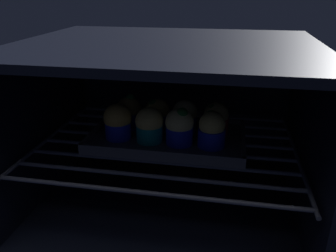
{
  "coord_description": "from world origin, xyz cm",
  "views": [
    {
      "loc": [
        12.52,
        -44.12,
        45.87
      ],
      "look_at": [
        0.0,
        23.27,
        17.45
      ],
      "focal_mm": 36.59,
      "sensor_mm": 36.0,
      "label": 1
    }
  ],
  "objects_px": {
    "muffin_row1_col0": "(129,113)",
    "muffin_row1_col2": "(185,117)",
    "muffin_row0_col0": "(118,122)",
    "muffin_row0_col1": "(149,125)",
    "muffin_row0_col3": "(212,129)",
    "muffin_row0_col2": "(180,126)",
    "muffin_row1_col3": "(216,119)",
    "muffin_row1_col1": "(157,115)",
    "baking_tray": "(168,138)"
  },
  "relations": [
    {
      "from": "muffin_row1_col0",
      "to": "muffin_row1_col2",
      "type": "distance_m",
      "value": 0.13
    },
    {
      "from": "muffin_row0_col0",
      "to": "muffin_row0_col1",
      "type": "bearing_deg",
      "value": -2.22
    },
    {
      "from": "muffin_row0_col3",
      "to": "muffin_row0_col2",
      "type": "bearing_deg",
      "value": -179.79
    },
    {
      "from": "muffin_row1_col2",
      "to": "muffin_row0_col0",
      "type": "bearing_deg",
      "value": -155.91
    },
    {
      "from": "muffin_row0_col2",
      "to": "muffin_row1_col3",
      "type": "distance_m",
      "value": 0.1
    },
    {
      "from": "muffin_row0_col1",
      "to": "muffin_row1_col1",
      "type": "distance_m",
      "value": 0.07
    },
    {
      "from": "muffin_row1_col1",
      "to": "muffin_row1_col2",
      "type": "relative_size",
      "value": 0.98
    },
    {
      "from": "muffin_row0_col1",
      "to": "muffin_row1_col1",
      "type": "bearing_deg",
      "value": 88.67
    },
    {
      "from": "muffin_row0_col0",
      "to": "muffin_row1_col3",
      "type": "distance_m",
      "value": 0.21
    },
    {
      "from": "baking_tray",
      "to": "muffin_row0_col0",
      "type": "height_order",
      "value": "muffin_row0_col0"
    },
    {
      "from": "muffin_row0_col3",
      "to": "muffin_row1_col0",
      "type": "relative_size",
      "value": 0.96
    },
    {
      "from": "muffin_row0_col0",
      "to": "muffin_row0_col1",
      "type": "height_order",
      "value": "muffin_row0_col0"
    },
    {
      "from": "muffin_row1_col0",
      "to": "muffin_row1_col2",
      "type": "bearing_deg",
      "value": -1.39
    },
    {
      "from": "muffin_row0_col0",
      "to": "muffin_row1_col3",
      "type": "relative_size",
      "value": 1.08
    },
    {
      "from": "muffin_row0_col1",
      "to": "muffin_row0_col3",
      "type": "distance_m",
      "value": 0.13
    },
    {
      "from": "muffin_row0_col3",
      "to": "muffin_row1_col3",
      "type": "relative_size",
      "value": 1.05
    },
    {
      "from": "muffin_row1_col2",
      "to": "muffin_row1_col3",
      "type": "height_order",
      "value": "muffin_row1_col2"
    },
    {
      "from": "muffin_row1_col1",
      "to": "muffin_row1_col2",
      "type": "distance_m",
      "value": 0.06
    },
    {
      "from": "muffin_row1_col1",
      "to": "muffin_row0_col0",
      "type": "bearing_deg",
      "value": -137.74
    },
    {
      "from": "muffin_row0_col3",
      "to": "muffin_row1_col3",
      "type": "height_order",
      "value": "muffin_row0_col3"
    },
    {
      "from": "muffin_row0_col3",
      "to": "muffin_row1_col1",
      "type": "height_order",
      "value": "muffin_row0_col3"
    },
    {
      "from": "muffin_row0_col0",
      "to": "muffin_row1_col2",
      "type": "height_order",
      "value": "muffin_row0_col0"
    },
    {
      "from": "muffin_row1_col0",
      "to": "muffin_row0_col1",
      "type": "bearing_deg",
      "value": -46.02
    },
    {
      "from": "muffin_row0_col0",
      "to": "muffin_row0_col2",
      "type": "xyz_separation_m",
      "value": [
        0.13,
        -0.0,
        0.0
      ]
    },
    {
      "from": "muffin_row1_col1",
      "to": "muffin_row1_col3",
      "type": "height_order",
      "value": "same"
    },
    {
      "from": "baking_tray",
      "to": "muffin_row0_col0",
      "type": "distance_m",
      "value": 0.11
    },
    {
      "from": "muffin_row0_col3",
      "to": "muffin_row1_col2",
      "type": "height_order",
      "value": "muffin_row0_col3"
    },
    {
      "from": "baking_tray",
      "to": "muffin_row0_col2",
      "type": "height_order",
      "value": "muffin_row0_col2"
    },
    {
      "from": "muffin_row0_col2",
      "to": "muffin_row0_col1",
      "type": "bearing_deg",
      "value": 178.57
    },
    {
      "from": "muffin_row0_col2",
      "to": "muffin_row1_col0",
      "type": "distance_m",
      "value": 0.14
    },
    {
      "from": "muffin_row1_col2",
      "to": "muffin_row1_col3",
      "type": "bearing_deg",
      "value": 0.99
    },
    {
      "from": "muffin_row1_col2",
      "to": "baking_tray",
      "type": "bearing_deg",
      "value": -137.18
    },
    {
      "from": "muffin_row1_col1",
      "to": "muffin_row1_col3",
      "type": "xyz_separation_m",
      "value": [
        0.13,
        -0.0,
        -0.0
      ]
    },
    {
      "from": "muffin_row0_col1",
      "to": "muffin_row1_col3",
      "type": "distance_m",
      "value": 0.15
    },
    {
      "from": "muffin_row1_col1",
      "to": "muffin_row1_col2",
      "type": "bearing_deg",
      "value": -3.85
    },
    {
      "from": "baking_tray",
      "to": "muffin_row0_col0",
      "type": "relative_size",
      "value": 4.32
    },
    {
      "from": "muffin_row1_col0",
      "to": "muffin_row1_col3",
      "type": "height_order",
      "value": "muffin_row1_col0"
    },
    {
      "from": "baking_tray",
      "to": "muffin_row0_col3",
      "type": "relative_size",
      "value": 4.43
    },
    {
      "from": "muffin_row0_col3",
      "to": "muffin_row1_col2",
      "type": "distance_m",
      "value": 0.09
    },
    {
      "from": "muffin_row0_col1",
      "to": "muffin_row1_col2",
      "type": "relative_size",
      "value": 1.02
    },
    {
      "from": "muffin_row0_col1",
      "to": "muffin_row1_col3",
      "type": "height_order",
      "value": "muffin_row0_col1"
    },
    {
      "from": "muffin_row0_col1",
      "to": "muffin_row1_col2",
      "type": "distance_m",
      "value": 0.09
    },
    {
      "from": "muffin_row1_col1",
      "to": "muffin_row1_col0",
      "type": "bearing_deg",
      "value": -178.99
    },
    {
      "from": "baking_tray",
      "to": "muffin_row1_col3",
      "type": "distance_m",
      "value": 0.11
    },
    {
      "from": "muffin_row0_col1",
      "to": "muffin_row1_col0",
      "type": "height_order",
      "value": "muffin_row1_col0"
    },
    {
      "from": "muffin_row1_col1",
      "to": "muffin_row0_col1",
      "type": "bearing_deg",
      "value": -91.33
    },
    {
      "from": "baking_tray",
      "to": "muffin_row1_col3",
      "type": "relative_size",
      "value": 4.66
    },
    {
      "from": "muffin_row0_col1",
      "to": "muffin_row0_col2",
      "type": "distance_m",
      "value": 0.06
    },
    {
      "from": "muffin_row0_col1",
      "to": "muffin_row1_col0",
      "type": "bearing_deg",
      "value": 133.98
    },
    {
      "from": "baking_tray",
      "to": "muffin_row0_col2",
      "type": "bearing_deg",
      "value": -48.66
    }
  ]
}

